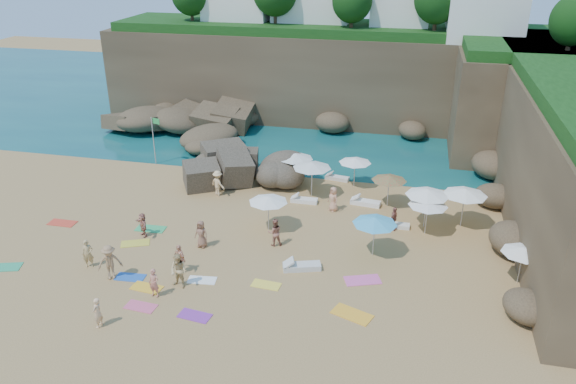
% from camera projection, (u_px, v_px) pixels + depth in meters
% --- Properties ---
extents(ground, '(120.00, 120.00, 0.00)m').
position_uv_depth(ground, '(243.00, 241.00, 32.41)').
color(ground, tan).
rests_on(ground, ground).
extents(seawater, '(120.00, 120.00, 0.00)m').
position_uv_depth(seawater, '(327.00, 103.00, 58.97)').
color(seawater, '#0C4751').
rests_on(seawater, ground).
extents(cliff_back, '(44.00, 8.00, 8.00)m').
position_uv_depth(cliff_back, '(341.00, 77.00, 52.46)').
color(cliff_back, brown).
rests_on(cliff_back, ground).
extents(cliff_corner, '(10.00, 12.00, 8.00)m').
position_uv_depth(cliff_corner, '(517.00, 101.00, 44.99)').
color(cliff_corner, brown).
rests_on(cliff_corner, ground).
extents(rock_promontory, '(12.00, 7.00, 2.00)m').
position_uv_depth(rock_promontory, '(176.00, 138.00, 48.81)').
color(rock_promontory, brown).
rests_on(rock_promontory, ground).
extents(clifftop_trees, '(35.60, 23.82, 4.40)m').
position_uv_depth(clifftop_trees, '(369.00, 3.00, 44.01)').
color(clifftop_trees, '#11380F').
rests_on(clifftop_trees, ground).
extents(marina_masts, '(3.10, 0.10, 6.00)m').
position_uv_depth(marina_masts, '(178.00, 67.00, 61.07)').
color(marina_masts, white).
rests_on(marina_masts, ground).
extents(rock_outcrop, '(7.85, 6.53, 2.76)m').
position_uv_depth(rock_outcrop, '(242.00, 182.00, 40.23)').
color(rock_outcrop, brown).
rests_on(rock_outcrop, ground).
extents(flag_pole, '(0.72, 0.22, 3.73)m').
position_uv_depth(flag_pole, '(154.00, 134.00, 42.41)').
color(flag_pole, silver).
rests_on(flag_pole, ground).
extents(parasol_0, '(2.43, 2.43, 2.29)m').
position_uv_depth(parasol_0, '(296.00, 156.00, 39.01)').
color(parasol_0, silver).
rests_on(parasol_0, ground).
extents(parasol_1, '(2.26, 2.26, 2.13)m').
position_uv_depth(parasol_1, '(355.00, 160.00, 38.67)').
color(parasol_1, silver).
rests_on(parasol_1, ground).
extents(parasol_2, '(2.63, 2.63, 2.49)m').
position_uv_depth(parasol_2, '(465.00, 192.00, 33.15)').
color(parasol_2, silver).
rests_on(parasol_2, ground).
extents(parasol_5, '(2.58, 2.58, 2.44)m').
position_uv_depth(parasol_5, '(312.00, 165.00, 37.12)').
color(parasol_5, silver).
rests_on(parasol_5, ground).
extents(parasol_6, '(2.27, 2.27, 2.15)m').
position_uv_depth(parasol_6, '(389.00, 178.00, 35.85)').
color(parasol_6, silver).
rests_on(parasol_6, ground).
extents(parasol_7, '(2.62, 2.62, 2.48)m').
position_uv_depth(parasol_7, '(428.00, 192.00, 33.13)').
color(parasol_7, silver).
rests_on(parasol_7, ground).
extents(parasol_8, '(2.31, 2.31, 2.18)m').
position_uv_depth(parasol_8, '(428.00, 203.00, 32.43)').
color(parasol_8, silver).
rests_on(parasol_8, ground).
extents(parasol_9, '(2.33, 2.33, 2.20)m').
position_uv_depth(parasol_9, '(268.00, 199.00, 32.86)').
color(parasol_9, silver).
rests_on(parasol_9, ground).
extents(parasol_10, '(2.45, 2.45, 2.31)m').
position_uv_depth(parasol_10, '(375.00, 221.00, 30.18)').
color(parasol_10, silver).
rests_on(parasol_10, ground).
extents(parasol_11, '(2.17, 2.17, 2.05)m').
position_uv_depth(parasol_11, '(524.00, 250.00, 27.82)').
color(parasol_11, silver).
rests_on(parasol_11, ground).
extents(lounger_0, '(1.77, 0.61, 0.28)m').
position_uv_depth(lounger_0, '(304.00, 200.00, 37.08)').
color(lounger_0, white).
rests_on(lounger_0, ground).
extents(lounger_1, '(1.78, 0.85, 0.27)m').
position_uv_depth(lounger_1, '(337.00, 178.00, 40.47)').
color(lounger_1, silver).
rests_on(lounger_1, ground).
extents(lounger_2, '(2.01, 0.90, 0.30)m').
position_uv_depth(lounger_2, '(365.00, 203.00, 36.73)').
color(lounger_2, white).
rests_on(lounger_2, ground).
extents(lounger_3, '(1.59, 0.54, 0.25)m').
position_uv_depth(lounger_3, '(396.00, 225.00, 33.93)').
color(lounger_3, white).
rests_on(lounger_3, ground).
extents(lounger_4, '(1.74, 1.33, 0.26)m').
position_uv_depth(lounger_4, '(375.00, 224.00, 34.03)').
color(lounger_4, white).
rests_on(lounger_4, ground).
extents(lounger_5, '(2.10, 1.25, 0.31)m').
position_uv_depth(lounger_5, '(302.00, 267.00, 29.66)').
color(lounger_5, silver).
rests_on(lounger_5, ground).
extents(towel_0, '(1.56, 0.86, 0.03)m').
position_uv_depth(towel_0, '(130.00, 277.00, 28.99)').
color(towel_0, blue).
rests_on(towel_0, ground).
extents(towel_1, '(1.56, 0.87, 0.03)m').
position_uv_depth(towel_1, '(141.00, 307.00, 26.71)').
color(towel_1, '#E4587E').
rests_on(towel_1, ground).
extents(towel_2, '(1.64, 0.94, 0.03)m').
position_uv_depth(towel_2, '(147.00, 288.00, 28.14)').
color(towel_2, yellow).
rests_on(towel_2, ground).
extents(towel_3, '(1.90, 1.33, 0.03)m').
position_uv_depth(towel_3, '(4.00, 267.00, 29.86)').
color(towel_3, '#2D9D67').
rests_on(towel_3, ground).
extents(towel_4, '(1.79, 1.37, 0.03)m').
position_uv_depth(towel_4, '(135.00, 243.00, 32.19)').
color(towel_4, gold).
rests_on(towel_4, ground).
extents(towel_6, '(1.62, 0.95, 0.03)m').
position_uv_depth(towel_6, '(195.00, 316.00, 26.07)').
color(towel_6, purple).
rests_on(towel_6, ground).
extents(towel_7, '(1.69, 0.85, 0.03)m').
position_uv_depth(towel_7, '(62.00, 223.00, 34.44)').
color(towel_7, red).
rests_on(towel_7, ground).
extents(towel_9, '(2.04, 1.50, 0.03)m').
position_uv_depth(towel_9, '(363.00, 280.00, 28.75)').
color(towel_9, pink).
rests_on(towel_9, ground).
extents(towel_10, '(2.09, 1.55, 0.03)m').
position_uv_depth(towel_10, '(352.00, 314.00, 26.17)').
color(towel_10, '#FFAC28').
rests_on(towel_10, ground).
extents(towel_11, '(1.81, 0.96, 0.03)m').
position_uv_depth(towel_11, '(151.00, 229.00, 33.77)').
color(towel_11, '#31AD60').
rests_on(towel_11, ground).
extents(towel_12, '(1.51, 0.84, 0.03)m').
position_uv_depth(towel_12, '(266.00, 285.00, 28.37)').
color(towel_12, yellow).
rests_on(towel_12, ground).
extents(towel_13, '(1.53, 0.89, 0.03)m').
position_uv_depth(towel_13, '(202.00, 280.00, 28.76)').
color(towel_13, white).
rests_on(towel_13, ground).
extents(person_stand_0, '(0.69, 0.58, 1.60)m').
position_uv_depth(person_stand_0, '(88.00, 254.00, 29.61)').
color(person_stand_0, tan).
rests_on(person_stand_0, ground).
extents(person_stand_1, '(0.99, 0.89, 1.66)m').
position_uv_depth(person_stand_1, '(275.00, 232.00, 31.68)').
color(person_stand_1, '#A36551').
rests_on(person_stand_1, ground).
extents(person_stand_2, '(1.24, 0.98, 1.79)m').
position_uv_depth(person_stand_2, '(218.00, 183.00, 37.75)').
color(person_stand_2, '#EBBF86').
rests_on(person_stand_2, ground).
extents(person_stand_3, '(0.63, 0.94, 1.48)m').
position_uv_depth(person_stand_3, '(394.00, 219.00, 33.38)').
color(person_stand_3, '#8F5447').
rests_on(person_stand_3, ground).
extents(person_stand_4, '(0.89, 0.85, 1.63)m').
position_uv_depth(person_stand_4, '(333.00, 199.00, 35.70)').
color(person_stand_4, tan).
rests_on(person_stand_4, ground).
extents(person_stand_5, '(1.44, 0.63, 1.50)m').
position_uv_depth(person_stand_5, '(203.00, 176.00, 39.23)').
color(person_stand_5, tan).
rests_on(person_stand_5, ground).
extents(person_stand_6, '(0.38, 0.56, 1.50)m').
position_uv_depth(person_stand_6, '(97.00, 313.00, 25.09)').
color(person_stand_6, '#F7C08C').
rests_on(person_stand_6, ground).
extents(person_lie_0, '(2.05, 2.26, 0.51)m').
position_uv_depth(person_lie_0, '(111.00, 274.00, 28.80)').
color(person_lie_0, '#A77C53').
rests_on(person_lie_0, ground).
extents(person_lie_1, '(1.65, 1.85, 0.39)m').
position_uv_depth(person_lie_1, '(181.00, 269.00, 29.39)').
color(person_lie_1, '#E7A483').
rests_on(person_lie_1, ground).
extents(person_lie_2, '(0.97, 1.68, 0.43)m').
position_uv_depth(person_lie_2, '(202.00, 243.00, 31.76)').
color(person_lie_2, '#8B5D45').
rests_on(person_lie_2, ground).
extents(person_lie_3, '(1.96, 1.97, 0.38)m').
position_uv_depth(person_lie_3, '(144.00, 233.00, 32.91)').
color(person_lie_3, '#B6745F').
rests_on(person_lie_3, ground).
extents(person_lie_4, '(0.73, 1.55, 0.36)m').
position_uv_depth(person_lie_4, '(155.00, 293.00, 27.42)').
color(person_lie_4, tan).
rests_on(person_lie_4, ground).
extents(person_lie_5, '(1.37, 2.00, 0.69)m').
position_uv_depth(person_lie_5, '(179.00, 281.00, 28.07)').
color(person_lie_5, '#D3B478').
rests_on(person_lie_5, ground).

